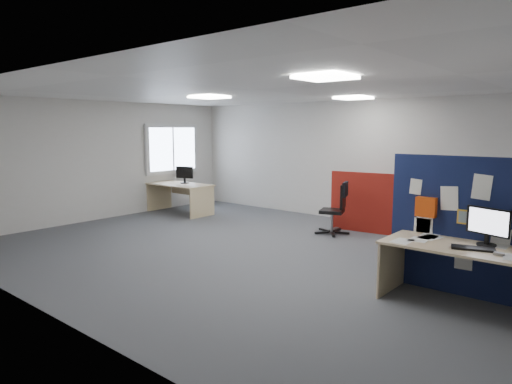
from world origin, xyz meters
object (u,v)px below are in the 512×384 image
Objects in this scene: main_desk at (475,260)px; monitor_main at (488,225)px; red_divider at (369,203)px; office_chair at (338,205)px; monitor_second at (184,174)px; navy_divider at (475,228)px; second_desk at (181,191)px.

main_desk is 0.43m from monitor_main.
red_divider reaches higher than office_chair.
monitor_second is (-7.33, 1.84, -0.02)m from monitor_main.
navy_divider is at bearing -50.20° from red_divider.
second_desk is at bearing -174.59° from red_divider.
monitor_second is at bearing 167.27° from navy_divider.
monitor_main is at bearing -33.93° from monitor_second.
office_chair is (4.15, 0.43, 0.03)m from second_desk.
monitor_second reaches higher than office_chair.
navy_divider reaches higher than monitor_second.
red_divider is (-2.71, 2.81, 0.02)m from main_desk.
second_desk is at bearing 165.78° from main_desk.
monitor_main is 3.89m from red_divider.
navy_divider is at bearing 108.55° from main_desk.
red_divider is at bearing 136.49° from navy_divider.
monitor_main is at bearing 60.56° from main_desk.
monitor_main is (0.19, -0.22, 0.11)m from navy_divider.
office_chair reaches higher than second_desk.
monitor_main is 1.12× the size of monitor_second.
navy_divider is 7.32m from monitor_second.
red_divider is 0.96× the size of second_desk.
red_divider is (-2.79, 2.69, -0.39)m from monitor_main.
monitor_main reaches higher than second_desk.
office_chair is at bearing -132.95° from red_divider.
red_divider is at bearing 153.35° from monitor_main.
monitor_main is at bearing -13.13° from second_desk.
navy_divider is 1.26× the size of second_desk.
monitor_second is 0.43× the size of office_chair.
main_desk is 1.95× the size of office_chair.
monitor_second is 4.17m from office_chair.
monitor_main is 0.48× the size of office_chair.
navy_divider is 3.57m from office_chair.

